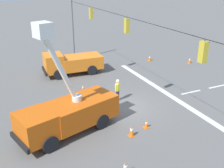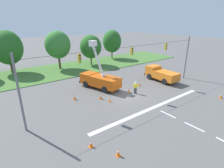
{
  "view_description": "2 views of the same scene",
  "coord_description": "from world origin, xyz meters",
  "px_view_note": "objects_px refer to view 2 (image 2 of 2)",
  "views": [
    {
      "loc": [
        -15.56,
        8.34,
        9.12
      ],
      "look_at": [
        -1.08,
        1.66,
        2.53
      ],
      "focal_mm": 42.0,
      "sensor_mm": 36.0,
      "label": 1
    },
    {
      "loc": [
        -14.97,
        -15.88,
        9.62
      ],
      "look_at": [
        -0.88,
        2.74,
        1.11
      ],
      "focal_mm": 28.0,
      "sensor_mm": 36.0,
      "label": 2
    }
  ],
  "objects_px": {
    "traffic_cone_foreground_right": "(101,96)",
    "traffic_cone_far_left": "(118,152)",
    "traffic_cone_mid_right": "(110,100)",
    "traffic_cone_far_right": "(129,90)",
    "tree_centre": "(58,45)",
    "tree_east": "(91,47)",
    "traffic_cone_lane_edge_b": "(91,144)",
    "tree_far_east": "(112,41)",
    "road_worker": "(135,87)",
    "utility_truck_support_near": "(161,74)",
    "utility_truck_bucket_lift": "(100,79)",
    "traffic_cone_lane_edge_a": "(74,97)",
    "traffic_cone_mid_left": "(139,83)",
    "tree_west": "(8,48)",
    "traffic_cone_near_bucket": "(221,96)"
  },
  "relations": [
    {
      "from": "road_worker",
      "to": "traffic_cone_foreground_right",
      "type": "xyz_separation_m",
      "value": [
        -4.86,
        1.4,
        -0.61
      ]
    },
    {
      "from": "tree_east",
      "to": "traffic_cone_lane_edge_b",
      "type": "height_order",
      "value": "tree_east"
    },
    {
      "from": "tree_centre",
      "to": "traffic_cone_near_bucket",
      "type": "height_order",
      "value": "tree_centre"
    },
    {
      "from": "traffic_cone_foreground_right",
      "to": "traffic_cone_mid_right",
      "type": "height_order",
      "value": "traffic_cone_foreground_right"
    },
    {
      "from": "tree_centre",
      "to": "traffic_cone_mid_right",
      "type": "distance_m",
      "value": 19.58
    },
    {
      "from": "road_worker",
      "to": "traffic_cone_far_right",
      "type": "xyz_separation_m",
      "value": [
        -0.37,
        0.93,
        -0.67
      ]
    },
    {
      "from": "utility_truck_support_near",
      "to": "traffic_cone_lane_edge_a",
      "type": "relative_size",
      "value": 7.56
    },
    {
      "from": "traffic_cone_mid_right",
      "to": "traffic_cone_lane_edge_a",
      "type": "xyz_separation_m",
      "value": [
        -3.25,
        3.23,
        0.11
      ]
    },
    {
      "from": "traffic_cone_far_right",
      "to": "traffic_cone_far_left",
      "type": "bearing_deg",
      "value": -135.82
    },
    {
      "from": "tree_centre",
      "to": "tree_west",
      "type": "bearing_deg",
      "value": 163.67
    },
    {
      "from": "traffic_cone_foreground_right",
      "to": "traffic_cone_far_right",
      "type": "xyz_separation_m",
      "value": [
        4.49,
        -0.47,
        -0.06
      ]
    },
    {
      "from": "traffic_cone_mid_right",
      "to": "traffic_cone_near_bucket",
      "type": "xyz_separation_m",
      "value": [
        12.25,
        -8.01,
        0.1
      ]
    },
    {
      "from": "traffic_cone_far_left",
      "to": "utility_truck_bucket_lift",
      "type": "bearing_deg",
      "value": 62.18
    },
    {
      "from": "traffic_cone_mid_left",
      "to": "traffic_cone_far_left",
      "type": "xyz_separation_m",
      "value": [
        -12.18,
        -9.8,
        -0.01
      ]
    },
    {
      "from": "tree_east",
      "to": "tree_far_east",
      "type": "distance_m",
      "value": 8.66
    },
    {
      "from": "tree_west",
      "to": "traffic_cone_foreground_right",
      "type": "height_order",
      "value": "tree_west"
    },
    {
      "from": "tree_far_east",
      "to": "tree_west",
      "type": "bearing_deg",
      "value": 178.44
    },
    {
      "from": "road_worker",
      "to": "traffic_cone_foreground_right",
      "type": "relative_size",
      "value": 2.26
    },
    {
      "from": "traffic_cone_mid_right",
      "to": "traffic_cone_near_bucket",
      "type": "bearing_deg",
      "value": -33.18
    },
    {
      "from": "traffic_cone_foreground_right",
      "to": "traffic_cone_far_left",
      "type": "bearing_deg",
      "value": -116.27
    },
    {
      "from": "traffic_cone_far_left",
      "to": "traffic_cone_far_right",
      "type": "xyz_separation_m",
      "value": [
        9.08,
        8.82,
        -0.01
      ]
    },
    {
      "from": "utility_truck_bucket_lift",
      "to": "traffic_cone_lane_edge_a",
      "type": "xyz_separation_m",
      "value": [
        -4.87,
        -1.46,
        -0.98
      ]
    },
    {
      "from": "tree_east",
      "to": "utility_truck_bucket_lift",
      "type": "distance_m",
      "value": 14.92
    },
    {
      "from": "utility_truck_support_near",
      "to": "traffic_cone_lane_edge_b",
      "type": "relative_size",
      "value": 9.05
    },
    {
      "from": "tree_west",
      "to": "traffic_cone_foreground_right",
      "type": "bearing_deg",
      "value": -70.66
    },
    {
      "from": "traffic_cone_far_right",
      "to": "utility_truck_bucket_lift",
      "type": "bearing_deg",
      "value": 122.29
    },
    {
      "from": "tree_west",
      "to": "utility_truck_bucket_lift",
      "type": "xyz_separation_m",
      "value": [
        9.15,
        -16.79,
        -3.55
      ]
    },
    {
      "from": "traffic_cone_far_left",
      "to": "traffic_cone_far_right",
      "type": "relative_size",
      "value": 1.02
    },
    {
      "from": "tree_far_east",
      "to": "road_worker",
      "type": "relative_size",
      "value": 4.18
    },
    {
      "from": "tree_centre",
      "to": "traffic_cone_mid_right",
      "type": "height_order",
      "value": "tree_centre"
    },
    {
      "from": "road_worker",
      "to": "traffic_cone_lane_edge_a",
      "type": "xyz_separation_m",
      "value": [
        -7.66,
        3.29,
        -0.61
      ]
    },
    {
      "from": "traffic_cone_far_right",
      "to": "traffic_cone_mid_right",
      "type": "bearing_deg",
      "value": -167.78
    },
    {
      "from": "tree_far_east",
      "to": "traffic_cone_far_right",
      "type": "relative_size",
      "value": 10.93
    },
    {
      "from": "traffic_cone_far_left",
      "to": "traffic_cone_lane_edge_a",
      "type": "bearing_deg",
      "value": 80.88
    },
    {
      "from": "tree_centre",
      "to": "utility_truck_bucket_lift",
      "type": "bearing_deg",
      "value": -87.62
    },
    {
      "from": "traffic_cone_mid_left",
      "to": "tree_east",
      "type": "bearing_deg",
      "value": 86.89
    },
    {
      "from": "traffic_cone_foreground_right",
      "to": "traffic_cone_far_right",
      "type": "distance_m",
      "value": 4.52
    },
    {
      "from": "utility_truck_support_near",
      "to": "traffic_cone_mid_right",
      "type": "distance_m",
      "value": 11.93
    },
    {
      "from": "tree_east",
      "to": "traffic_cone_near_bucket",
      "type": "height_order",
      "value": "tree_east"
    },
    {
      "from": "tree_centre",
      "to": "traffic_cone_far_left",
      "type": "relative_size",
      "value": 11.28
    },
    {
      "from": "tree_far_east",
      "to": "traffic_cone_mid_right",
      "type": "relative_size",
      "value": 12.61
    },
    {
      "from": "tree_far_east",
      "to": "traffic_cone_foreground_right",
      "type": "xyz_separation_m",
      "value": [
        -16.59,
        -19.48,
        -4.16
      ]
    },
    {
      "from": "tree_west",
      "to": "traffic_cone_mid_left",
      "type": "bearing_deg",
      "value": -53.24
    },
    {
      "from": "tree_west",
      "to": "traffic_cone_far_right",
      "type": "relative_size",
      "value": 11.93
    },
    {
      "from": "traffic_cone_lane_edge_a",
      "to": "traffic_cone_mid_left",
      "type": "bearing_deg",
      "value": -7.54
    },
    {
      "from": "tree_far_east",
      "to": "traffic_cone_near_bucket",
      "type": "distance_m",
      "value": 29.4
    },
    {
      "from": "traffic_cone_lane_edge_b",
      "to": "traffic_cone_near_bucket",
      "type": "bearing_deg",
      "value": -6.74
    },
    {
      "from": "traffic_cone_lane_edge_b",
      "to": "traffic_cone_far_left",
      "type": "distance_m",
      "value": 2.39
    },
    {
      "from": "traffic_cone_foreground_right",
      "to": "traffic_cone_lane_edge_a",
      "type": "relative_size",
      "value": 1.01
    },
    {
      "from": "utility_truck_bucket_lift",
      "to": "traffic_cone_foreground_right",
      "type": "xyz_separation_m",
      "value": [
        -2.08,
        -3.34,
        -0.98
      ]
    }
  ]
}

